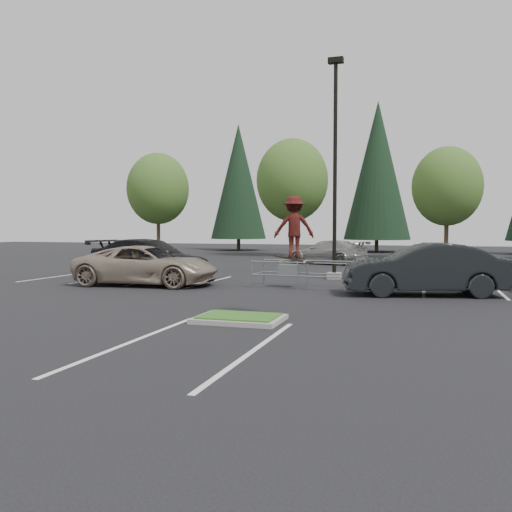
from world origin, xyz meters
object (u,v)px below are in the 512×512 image
(decid_a, at_px, (158,191))
(conif_a, at_px, (238,182))
(light_pole, at_px, (335,181))
(decid_b, at_px, (292,183))
(decid_c, at_px, (447,189))
(conif_b, at_px, (377,170))
(car_l_black, at_px, (148,259))
(cart_corral, at_px, (292,270))
(car_far_silver, at_px, (328,252))
(skateboarder, at_px, (294,227))
(car_l_tan, at_px, (147,265))
(car_r_charc, at_px, (424,269))

(decid_a, height_order, conif_a, conif_a)
(light_pole, distance_m, decid_b, 19.70)
(decid_c, xyz_separation_m, conif_b, (-5.99, 10.67, 2.59))
(conif_a, bearing_deg, car_l_black, -78.75)
(cart_corral, bearing_deg, decid_c, 78.03)
(decid_c, bearing_deg, light_pole, -107.11)
(car_l_black, bearing_deg, car_far_silver, -15.21)
(decid_b, relative_size, decid_c, 1.15)
(decid_a, bearing_deg, light_pole, -44.25)
(decid_a, xyz_separation_m, conif_a, (4.01, 9.97, 1.52))
(skateboarder, relative_size, car_l_tan, 0.30)
(light_pole, bearing_deg, car_l_black, -165.70)
(conif_a, xyz_separation_m, cart_corral, (13.45, -31.96, -6.41))
(car_l_tan, xyz_separation_m, car_l_black, (-1.50, 2.83, 0.10))
(conif_b, xyz_separation_m, car_l_tan, (-6.50, -33.50, -7.03))
(decid_a, bearing_deg, conif_b, 30.17)
(light_pole, relative_size, conif_b, 0.70)
(car_l_black, xyz_separation_m, car_r_charc, (12.50, -2.83, 0.00))
(decid_a, relative_size, car_l_black, 1.40)
(car_r_charc, bearing_deg, conif_b, 174.51)
(car_far_silver, bearing_deg, decid_b, -131.97)
(light_pole, distance_m, decid_c, 18.67)
(conif_a, bearing_deg, cart_corral, -67.19)
(light_pole, bearing_deg, car_l_tan, -144.46)
(cart_corral, bearing_deg, car_far_silver, 98.62)
(decid_c, bearing_deg, cart_corral, -106.71)
(light_pole, bearing_deg, conif_a, 117.38)
(car_r_charc, bearing_deg, decid_a, -148.80)
(decid_a, bearing_deg, decid_c, -0.48)
(skateboarder, relative_size, car_far_silver, 0.34)
(cart_corral, bearing_deg, conif_a, 117.56)
(car_l_black, distance_m, car_r_charc, 12.82)
(decid_c, relative_size, car_l_black, 1.32)
(light_pole, distance_m, skateboarder, 11.30)
(cart_corral, xyz_separation_m, car_l_black, (-7.45, 1.80, 0.23))
(car_far_silver, bearing_deg, car_r_charc, 41.99)
(conif_a, xyz_separation_m, car_far_silver, (12.50, -18.00, -6.32))
(light_pole, xyz_separation_m, decid_b, (-6.51, 18.53, 1.48))
(cart_corral, height_order, car_l_black, car_l_black)
(conif_b, bearing_deg, cart_corral, -90.98)
(conif_a, height_order, car_l_tan, conif_a)
(skateboarder, xyz_separation_m, car_l_black, (-9.20, 8.91, -1.49))
(cart_corral, height_order, car_far_silver, car_far_silver)
(light_pole, distance_m, conif_b, 28.69)
(car_l_black, xyz_separation_m, car_far_silver, (6.50, 12.17, -0.15))
(decid_b, distance_m, car_far_silver, 10.99)
(decid_c, xyz_separation_m, car_l_tan, (-12.49, -22.83, -4.43))
(light_pole, relative_size, car_l_black, 1.59)
(conif_a, relative_size, cart_corral, 3.28)
(decid_a, distance_m, car_l_tan, 26.19)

